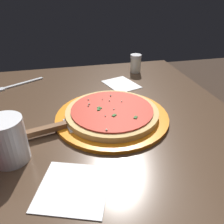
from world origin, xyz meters
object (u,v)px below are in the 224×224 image
serving_plate (112,117)px  fork (16,85)px  cup_tall_drink (8,140)px  napkin_loose_left (121,84)px  napkin_folded_right (73,188)px  pizza_server (57,127)px  pizza (112,112)px  parmesan_shaker (136,63)px

serving_plate → fork: 0.42m
cup_tall_drink → napkin_loose_left: bearing=135.4°
serving_plate → cup_tall_drink: size_ratio=3.13×
napkin_folded_right → fork: bearing=-162.3°
pizza_server → cup_tall_drink: 0.13m
serving_plate → napkin_folded_right: (0.23, -0.13, -0.00)m
pizza_server → pizza: bearing=103.5°
serving_plate → napkin_folded_right: size_ratio=2.46×
pizza_server → fork: 0.37m
serving_plate → napkin_loose_left: (-0.23, 0.09, -0.00)m
pizza → napkin_loose_left: 0.24m
fork → napkin_folded_right: bearing=17.7°
napkin_folded_right → fork: size_ratio=0.76×
pizza → parmesan_shaker: 0.39m
serving_plate → pizza_server: pizza_server is taller
napkin_loose_left → cup_tall_drink: bearing=-44.6°
napkin_folded_right → napkin_loose_left: 0.50m
serving_plate → napkin_loose_left: bearing=158.9°
pizza_server → napkin_folded_right: (0.19, 0.03, -0.01)m
serving_plate → parmesan_shaker: size_ratio=4.29×
cup_tall_drink → parmesan_shaker: (-0.46, 0.43, -0.01)m
napkin_loose_left → fork: fork is taller
napkin_folded_right → parmesan_shaker: bearing=151.7°
pizza → napkin_folded_right: (0.23, -0.13, -0.02)m
fork → parmesan_shaker: 0.48m
napkin_loose_left → parmesan_shaker: (-0.12, 0.09, 0.04)m
cup_tall_drink → parmesan_shaker: size_ratio=1.37×
serving_plate → cup_tall_drink: cup_tall_drink is taller
napkin_folded_right → pizza: bearing=150.8°
napkin_folded_right → cup_tall_drink: bearing=-132.0°
serving_plate → napkin_folded_right: bearing=-29.2°
cup_tall_drink → napkin_loose_left: (-0.34, 0.34, -0.05)m
napkin_loose_left → pizza_server: bearing=-42.4°
serving_plate → parmesan_shaker: 0.39m
fork → cup_tall_drink: bearing=6.2°
cup_tall_drink → napkin_folded_right: cup_tall_drink is taller
cup_tall_drink → fork: cup_tall_drink is taller
pizza_server → parmesan_shaker: bearing=138.8°
parmesan_shaker → fork: bearing=-84.9°
pizza → napkin_loose_left: (-0.23, 0.09, -0.02)m
napkin_folded_right → napkin_loose_left: (-0.45, 0.21, 0.00)m
pizza → pizza_server: 0.16m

